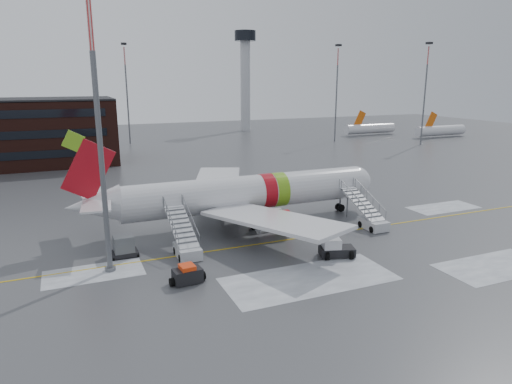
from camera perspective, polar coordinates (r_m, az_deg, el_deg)
name	(u,v)px	position (r m, az deg, el deg)	size (l,w,h in m)	color
ground	(313,232)	(48.60, 7.09, -5.04)	(260.00, 260.00, 0.00)	#494C4F
airliner	(241,194)	(50.25, -1.88, -0.24)	(35.03, 32.97, 11.18)	silver
airstair_fwd	(369,218)	(51.22, 13.97, -3.11)	(2.05, 7.70, 3.48)	#B7B9BE
airstair_aft	(185,243)	(42.67, -8.83, -6.31)	(2.05, 7.70, 3.48)	#BABDC2
pushback_tug	(335,248)	(42.28, 9.83, -6.95)	(3.45, 2.97, 1.77)	black
uld_container	(124,247)	(43.41, -16.19, -6.57)	(2.45, 1.86, 1.96)	black
baggage_tractor	(187,275)	(37.00, -8.56, -10.25)	(2.96, 1.54, 1.51)	black
light_mast_near	(99,131)	(38.00, -19.03, 7.17)	(1.20, 1.20, 22.47)	#595B60
control_tower	(245,69)	(144.88, -1.35, 15.09)	(6.40, 6.40, 30.00)	#B2B5BA
light_mast_far_ne	(337,87)	(120.84, 10.06, 12.80)	(1.20, 1.20, 24.25)	#595B60
light_mast_far_n	(127,87)	(118.70, -15.87, 12.48)	(1.20, 1.20, 24.25)	#595B60
light_mast_far_e	(425,87)	(119.56, 20.42, 12.15)	(1.20, 1.20, 24.25)	#595B60
distant_aircraft	(393,137)	(135.46, 16.72, 6.65)	(35.00, 18.00, 8.00)	#D8590C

